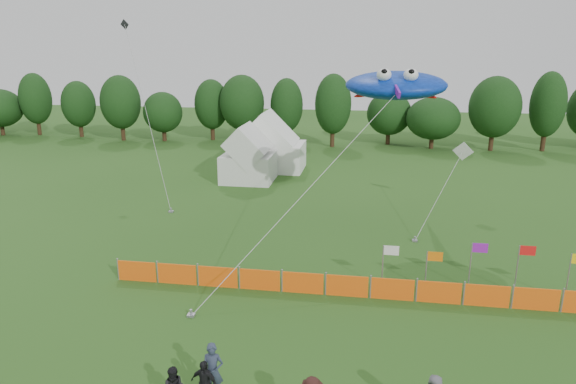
# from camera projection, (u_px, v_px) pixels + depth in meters

# --- Properties ---
(treeline) EXTENTS (104.57, 8.78, 8.36)m
(treeline) POSITION_uv_depth(u_px,v_px,m) (357.00, 109.00, 57.68)
(treeline) COLOR #382314
(treeline) RESTS_ON ground
(tent_left) EXTENTS (4.27, 4.27, 3.77)m
(tent_left) POSITION_uv_depth(u_px,v_px,m) (249.00, 158.00, 42.82)
(tent_left) COLOR silver
(tent_left) RESTS_ON ground
(tent_right) EXTENTS (5.68, 4.54, 4.01)m
(tent_right) POSITION_uv_depth(u_px,v_px,m) (273.00, 148.00, 46.84)
(tent_right) COLOR white
(tent_right) RESTS_ON ground
(barrier_fence) EXTENTS (21.90, 0.06, 1.00)m
(barrier_fence) POSITION_uv_depth(u_px,v_px,m) (347.00, 286.00, 22.99)
(barrier_fence) COLOR #F4580D
(barrier_fence) RESTS_ON ground
(flag_row) EXTENTS (8.73, 0.74, 2.29)m
(flag_row) POSITION_uv_depth(u_px,v_px,m) (478.00, 262.00, 23.20)
(flag_row) COLOR gray
(flag_row) RESTS_ON ground
(spectator_a) EXTENTS (0.73, 0.51, 1.90)m
(spectator_a) POSITION_uv_depth(u_px,v_px,m) (213.00, 371.00, 16.18)
(spectator_a) COLOR #2B3348
(spectator_a) RESTS_ON ground
(spectator_d) EXTENTS (0.99, 0.59, 1.58)m
(spectator_d) POSITION_uv_depth(u_px,v_px,m) (204.00, 384.00, 15.84)
(spectator_d) COLOR black
(spectator_d) RESTS_ON ground
(stingray_kite) EXTENTS (11.62, 20.19, 9.79)m
(stingray_kite) POSITION_uv_depth(u_px,v_px,m) (396.00, 85.00, 29.87)
(stingray_kite) COLOR #0D3AC5
(stingray_kite) RESTS_ON ground
(small_kite_white) EXTENTS (4.17, 6.73, 4.84)m
(small_kite_white) POSITION_uv_depth(u_px,v_px,m) (453.00, 171.00, 33.06)
(small_kite_white) COLOR silver
(small_kite_white) RESTS_ON ground
(small_kite_dark) EXTENTS (6.88, 8.62, 13.00)m
(small_kite_dark) POSITION_uv_depth(u_px,v_px,m) (144.00, 101.00, 38.03)
(small_kite_dark) COLOR black
(small_kite_dark) RESTS_ON ground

